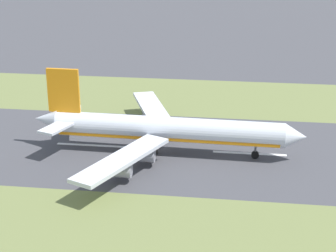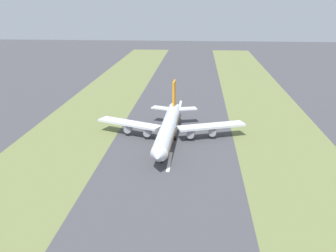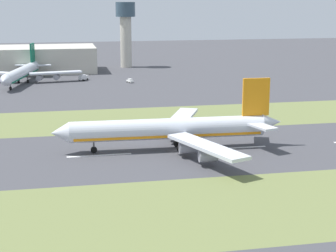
# 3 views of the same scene
# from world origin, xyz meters

# --- Properties ---
(ground_plane) EXTENTS (800.00, 800.00, 0.00)m
(ground_plane) POSITION_xyz_m (0.00, 0.00, 0.00)
(ground_plane) COLOR #424247
(grass_median_west) EXTENTS (40.00, 600.00, 0.01)m
(grass_median_west) POSITION_xyz_m (-45.00, 0.00, 0.00)
(grass_median_west) COLOR olive
(grass_median_west) RESTS_ON ground
(grass_median_east) EXTENTS (40.00, 600.00, 0.01)m
(grass_median_east) POSITION_xyz_m (45.00, 0.00, 0.00)
(grass_median_east) COLOR olive
(grass_median_east) RESTS_ON ground
(centreline_dash_mid) EXTENTS (1.20, 18.00, 0.01)m
(centreline_dash_mid) POSITION_xyz_m (0.00, -17.74, 0.01)
(centreline_dash_mid) COLOR silver
(centreline_dash_mid) RESTS_ON ground
(centreline_dash_far) EXTENTS (1.20, 18.00, 0.01)m
(centreline_dash_far) POSITION_xyz_m (0.00, 22.26, 0.01)
(centreline_dash_far) COLOR silver
(centreline_dash_far) RESTS_ON ground
(airplane_main_jet) EXTENTS (64.11, 67.14, 20.20)m
(airplane_main_jet) POSITION_xyz_m (2.06, 0.35, 6.02)
(airplane_main_jet) COLOR silver
(airplane_main_jet) RESTS_ON ground
(terminal_building) EXTENTS (36.00, 99.38, 14.70)m
(terminal_building) POSITION_xyz_m (183.65, 59.63, 7.35)
(terminal_building) COLOR #BCB7A8
(terminal_building) RESTS_ON ground
(control_tower) EXTENTS (12.00, 12.00, 39.76)m
(control_tower) POSITION_xyz_m (195.90, -10.22, 24.51)
(control_tower) COLOR #BCB7A8
(control_tower) RESTS_ON ground
(airplane_parked_apron) EXTENTS (60.89, 57.25, 18.47)m
(airplane_parked_apron) POSITION_xyz_m (140.35, 49.82, 5.50)
(airplane_parked_apron) COLOR silver
(airplane_parked_apron) RESTS_ON ground
(service_truck) EXTENTS (6.11, 5.39, 3.10)m
(service_truck) POSITION_xyz_m (144.24, 19.03, 1.67)
(service_truck) COLOR white
(service_truck) RESTS_ON ground
(apron_car) EXTENTS (4.75, 3.37, 2.03)m
(apron_car) POSITION_xyz_m (131.74, -3.99, 1.00)
(apron_car) COLOR white
(apron_car) RESTS_ON ground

